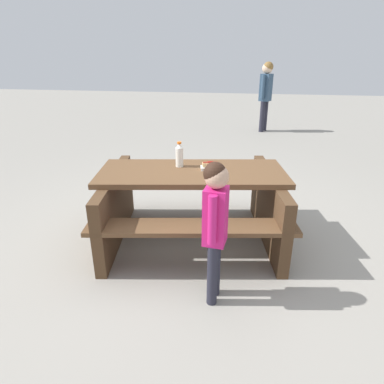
{
  "coord_description": "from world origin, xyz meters",
  "views": [
    {
      "loc": [
        0.54,
        -2.97,
        1.77
      ],
      "look_at": [
        0.0,
        0.0,
        0.52
      ],
      "focal_mm": 30.73,
      "sensor_mm": 36.0,
      "label": 1
    }
  ],
  "objects_px": {
    "soda_bottle": "(179,155)",
    "picnic_table": "(192,199)",
    "hotdog_tray": "(210,166)",
    "child_in_coat": "(215,217)",
    "bystander_adult": "(266,88)"
  },
  "relations": [
    {
      "from": "child_in_coat",
      "to": "bystander_adult",
      "type": "bearing_deg",
      "value": 85.58
    },
    {
      "from": "child_in_coat",
      "to": "soda_bottle",
      "type": "bearing_deg",
      "value": 115.52
    },
    {
      "from": "picnic_table",
      "to": "bystander_adult",
      "type": "height_order",
      "value": "bystander_adult"
    },
    {
      "from": "picnic_table",
      "to": "child_in_coat",
      "type": "distance_m",
      "value": 0.98
    },
    {
      "from": "picnic_table",
      "to": "hotdog_tray",
      "type": "distance_m",
      "value": 0.38
    },
    {
      "from": "picnic_table",
      "to": "bystander_adult",
      "type": "distance_m",
      "value": 5.72
    },
    {
      "from": "hotdog_tray",
      "to": "child_in_coat",
      "type": "distance_m",
      "value": 0.97
    },
    {
      "from": "picnic_table",
      "to": "hotdog_tray",
      "type": "bearing_deg",
      "value": 21.61
    },
    {
      "from": "bystander_adult",
      "to": "child_in_coat",
      "type": "bearing_deg",
      "value": -94.42
    },
    {
      "from": "picnic_table",
      "to": "child_in_coat",
      "type": "relative_size",
      "value": 1.8
    },
    {
      "from": "soda_bottle",
      "to": "child_in_coat",
      "type": "distance_m",
      "value": 1.11
    },
    {
      "from": "child_in_coat",
      "to": "hotdog_tray",
      "type": "bearing_deg",
      "value": 99.52
    },
    {
      "from": "soda_bottle",
      "to": "picnic_table",
      "type": "bearing_deg",
      "value": -36.25
    },
    {
      "from": "hotdog_tray",
      "to": "soda_bottle",
      "type": "bearing_deg",
      "value": 172.59
    },
    {
      "from": "soda_bottle",
      "to": "child_in_coat",
      "type": "height_order",
      "value": "child_in_coat"
    }
  ]
}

